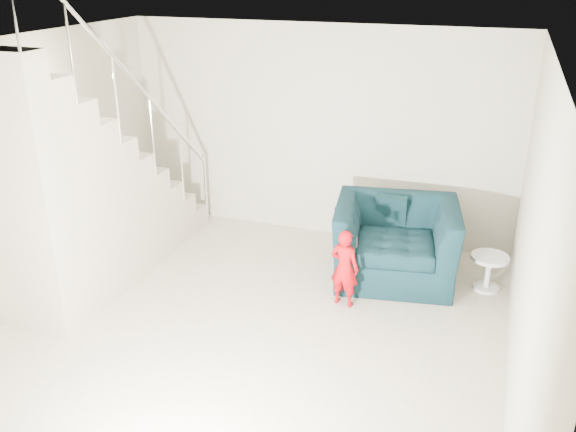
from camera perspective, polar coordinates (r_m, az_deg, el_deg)
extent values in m
plane|color=tan|center=(5.99, -5.30, -11.58)|extent=(5.50, 5.50, 0.00)
plane|color=silver|center=(5.00, -6.46, 14.91)|extent=(5.50, 5.50, 0.00)
plane|color=#ACA58C|center=(7.79, 2.80, 7.73)|extent=(5.00, 0.00, 5.00)
plane|color=#ACA58C|center=(4.91, 21.73, -3.32)|extent=(0.00, 5.50, 5.50)
imported|color=black|center=(7.00, 10.02, -2.34)|extent=(1.53, 1.39, 0.88)
imported|color=#8C040A|center=(6.37, 5.30, -4.87)|extent=(0.34, 0.25, 0.85)
cylinder|color=silver|center=(7.00, 18.40, -3.71)|extent=(0.41, 0.41, 0.04)
cylinder|color=silver|center=(7.09, 18.19, -5.18)|extent=(0.06, 0.06, 0.37)
cylinder|color=silver|center=(7.17, 18.03, -6.37)|extent=(0.29, 0.29, 0.03)
cube|color=#ADA089|center=(8.61, -10.99, 0.28)|extent=(1.00, 0.30, 0.27)
cube|color=#ADA089|center=(8.32, -12.08, 0.39)|extent=(1.00, 0.30, 0.54)
cube|color=#ADA089|center=(8.04, -13.25, 0.50)|extent=(1.00, 0.30, 0.81)
cube|color=#ADA089|center=(7.76, -14.50, 0.63)|extent=(1.00, 0.30, 1.08)
cube|color=#ADA089|center=(7.48, -15.84, 0.76)|extent=(1.00, 0.30, 1.35)
cube|color=#ADA089|center=(7.21, -17.29, 0.91)|extent=(1.00, 0.30, 1.62)
cube|color=#ADA089|center=(6.95, -18.85, 1.06)|extent=(1.00, 0.30, 1.89)
cube|color=#ADA089|center=(6.69, -20.53, 1.23)|extent=(1.00, 0.30, 2.16)
cube|color=#ADA089|center=(6.43, -22.35, 1.41)|extent=(1.00, 0.30, 2.43)
cube|color=#ADA089|center=(6.18, -24.31, 1.60)|extent=(1.00, 0.30, 2.70)
cylinder|color=silver|center=(6.66, -14.43, 12.40)|extent=(0.04, 3.03, 2.73)
cylinder|color=silver|center=(8.37, -7.70, 2.52)|extent=(0.04, 0.04, 1.00)
cube|color=black|center=(7.23, 9.66, 0.63)|extent=(0.36, 0.17, 0.36)
cube|color=black|center=(7.08, 5.12, -0.77)|extent=(0.05, 0.55, 0.62)
cube|color=black|center=(6.21, 6.46, -2.45)|extent=(0.03, 0.05, 0.10)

